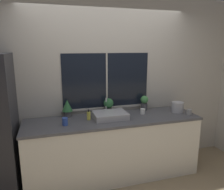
% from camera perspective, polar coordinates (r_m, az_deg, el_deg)
% --- Properties ---
extents(ground_plane, '(14.00, 14.00, 0.00)m').
position_cam_1_polar(ground_plane, '(3.33, 2.21, -23.08)').
color(ground_plane, '#937F60').
extents(wall_back, '(8.00, 0.09, 2.70)m').
position_cam_1_polar(wall_back, '(3.46, -1.55, 2.77)').
color(wall_back, '#BCB7AD').
rests_on(wall_back, ground_plane).
extents(wall_right, '(0.06, 7.00, 2.70)m').
position_cam_1_polar(wall_right, '(5.16, 20.97, 5.18)').
color(wall_right, '#BCB7AD').
rests_on(wall_right, ground_plane).
extents(counter, '(2.54, 0.69, 0.92)m').
position_cam_1_polar(counter, '(3.37, 0.39, -13.52)').
color(counter, silver).
rests_on(counter, ground_plane).
extents(sink, '(0.48, 0.41, 0.26)m').
position_cam_1_polar(sink, '(3.18, -0.52, -5.29)').
color(sink, '#ADADB2').
rests_on(sink, counter).
extents(potted_plant_left, '(0.15, 0.15, 0.26)m').
position_cam_1_polar(potted_plant_left, '(3.28, -11.61, -3.14)').
color(potted_plant_left, '#4C4C51').
rests_on(potted_plant_left, counter).
extents(potted_plant_center, '(0.15, 0.15, 0.24)m').
position_cam_1_polar(potted_plant_center, '(3.39, -0.92, -2.58)').
color(potted_plant_center, '#4C4C51').
rests_on(potted_plant_center, counter).
extents(potted_plant_right, '(0.13, 0.13, 0.24)m').
position_cam_1_polar(potted_plant_right, '(3.60, 8.45, -1.85)').
color(potted_plant_right, '#4C4C51').
rests_on(potted_plant_right, counter).
extents(soap_bottle, '(0.05, 0.05, 0.15)m').
position_cam_1_polar(soap_bottle, '(3.13, -6.11, -5.34)').
color(soap_bottle, '#DBD14C').
rests_on(soap_bottle, counter).
extents(mug_white, '(0.07, 0.07, 0.08)m').
position_cam_1_polar(mug_white, '(3.42, 8.02, -4.23)').
color(mug_white, white).
rests_on(mug_white, counter).
extents(mug_grey, '(0.07, 0.07, 0.09)m').
position_cam_1_polar(mug_grey, '(3.53, 19.53, -4.28)').
color(mug_grey, gray).
rests_on(mug_grey, counter).
extents(mug_blue, '(0.07, 0.07, 0.10)m').
position_cam_1_polar(mug_blue, '(2.97, -12.19, -6.78)').
color(mug_blue, '#3351AD').
rests_on(mug_blue, counter).
extents(kettle, '(0.19, 0.19, 0.18)m').
position_cam_1_polar(kettle, '(3.62, 16.75, -2.94)').
color(kettle, '#B2B2B7').
rests_on(kettle, counter).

